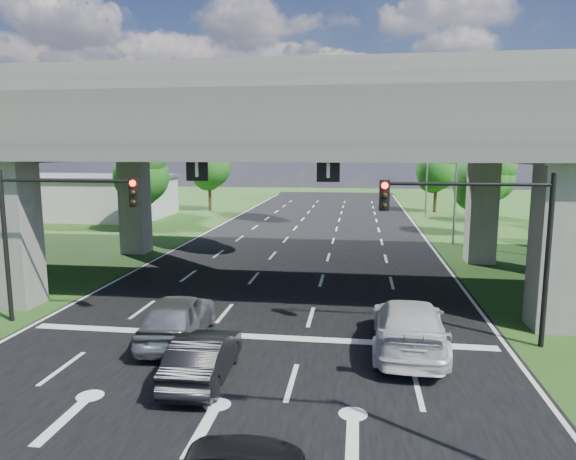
% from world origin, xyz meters
% --- Properties ---
extents(ground, '(160.00, 160.00, 0.00)m').
position_xyz_m(ground, '(0.00, 0.00, 0.00)').
color(ground, '#264014').
rests_on(ground, ground).
extents(road, '(18.00, 120.00, 0.03)m').
position_xyz_m(road, '(0.00, 10.00, 0.01)').
color(road, black).
rests_on(road, ground).
extents(overpass, '(80.00, 15.00, 10.00)m').
position_xyz_m(overpass, '(0.00, 12.00, 7.92)').
color(overpass, '#363431').
rests_on(overpass, ground).
extents(warehouse, '(20.00, 10.00, 4.00)m').
position_xyz_m(warehouse, '(-26.00, 35.00, 2.00)').
color(warehouse, '#9E9E99').
rests_on(warehouse, ground).
extents(signal_right, '(5.76, 0.54, 6.00)m').
position_xyz_m(signal_right, '(7.82, 3.94, 4.19)').
color(signal_right, black).
rests_on(signal_right, ground).
extents(signal_left, '(5.76, 0.54, 6.00)m').
position_xyz_m(signal_left, '(-7.82, 3.94, 4.19)').
color(signal_left, black).
rests_on(signal_left, ground).
extents(streetlight_far, '(3.38, 0.25, 10.00)m').
position_xyz_m(streetlight_far, '(10.10, 24.00, 5.85)').
color(streetlight_far, gray).
rests_on(streetlight_far, ground).
extents(streetlight_beyond, '(3.38, 0.25, 10.00)m').
position_xyz_m(streetlight_beyond, '(10.10, 40.00, 5.85)').
color(streetlight_beyond, gray).
rests_on(streetlight_beyond, ground).
extents(tree_left_near, '(4.50, 4.50, 7.80)m').
position_xyz_m(tree_left_near, '(-13.95, 26.00, 4.82)').
color(tree_left_near, black).
rests_on(tree_left_near, ground).
extents(tree_left_mid, '(3.91, 3.90, 6.76)m').
position_xyz_m(tree_left_mid, '(-16.95, 34.00, 4.17)').
color(tree_left_mid, black).
rests_on(tree_left_mid, ground).
extents(tree_left_far, '(4.80, 4.80, 8.32)m').
position_xyz_m(tree_left_far, '(-12.95, 42.00, 5.14)').
color(tree_left_far, black).
rests_on(tree_left_far, ground).
extents(tree_right_near, '(4.20, 4.20, 7.28)m').
position_xyz_m(tree_right_near, '(13.05, 28.00, 4.50)').
color(tree_right_near, black).
rests_on(tree_right_near, ground).
extents(tree_right_mid, '(3.91, 3.90, 6.76)m').
position_xyz_m(tree_right_mid, '(16.05, 36.00, 4.17)').
color(tree_right_mid, black).
rests_on(tree_right_mid, ground).
extents(tree_right_far, '(4.50, 4.50, 7.80)m').
position_xyz_m(tree_right_far, '(12.05, 44.00, 4.82)').
color(tree_right_far, black).
rests_on(tree_right_far, ground).
extents(car_silver, '(2.43, 5.12, 1.69)m').
position_xyz_m(car_silver, '(-2.62, 2.78, 0.88)').
color(car_silver, '#9B9EA2').
rests_on(car_silver, road).
extents(car_dark, '(1.63, 4.30, 1.40)m').
position_xyz_m(car_dark, '(-0.79, -0.16, 0.73)').
color(car_dark, black).
rests_on(car_dark, road).
extents(car_white, '(2.67, 5.98, 1.70)m').
position_xyz_m(car_white, '(5.40, 3.00, 0.88)').
color(car_white, silver).
rests_on(car_white, road).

